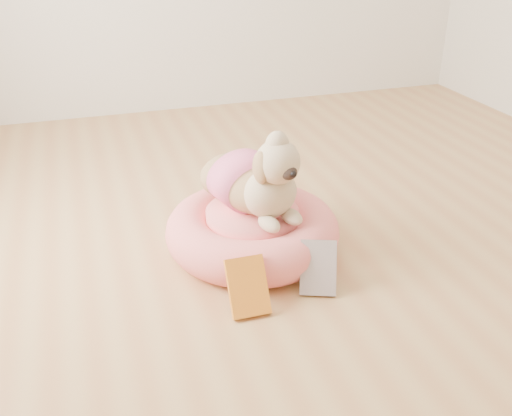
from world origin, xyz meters
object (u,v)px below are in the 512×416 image
object	(u,v)px
book_yellow	(248,286)
book_white	(318,268)
dog	(255,166)
pet_bed	(252,230)

from	to	relation	value
book_yellow	book_white	xyz separation A→B (m)	(0.29, 0.04, -0.00)
dog	book_white	world-z (taller)	dog
pet_bed	book_white	distance (m)	0.38
book_yellow	book_white	bearing A→B (deg)	8.18
pet_bed	book_white	size ratio (longest dim) A/B	3.50
pet_bed	dog	xyz separation A→B (m)	(0.01, 0.00, 0.29)
dog	book_yellow	size ratio (longest dim) A/B	2.50
pet_bed	book_white	xyz separation A→B (m)	(0.15, -0.35, 0.00)
book_yellow	pet_bed	bearing A→B (deg)	70.96
dog	book_white	distance (m)	0.48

